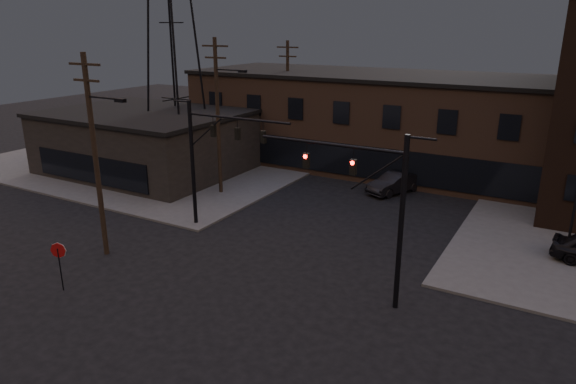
{
  "coord_description": "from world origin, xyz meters",
  "views": [
    {
      "loc": [
        12.52,
        -15.86,
        12.21
      ],
      "look_at": [
        -0.86,
        7.49,
        3.5
      ],
      "focal_mm": 32.0,
      "sensor_mm": 36.0,
      "label": 1
    }
  ],
  "objects_px": {
    "traffic_signal_far": "(208,151)",
    "car_crossing": "(395,183)",
    "stop_sign": "(59,255)",
    "traffic_signal_near": "(377,201)"
  },
  "relations": [
    {
      "from": "traffic_signal_far",
      "to": "car_crossing",
      "type": "height_order",
      "value": "traffic_signal_far"
    },
    {
      "from": "traffic_signal_far",
      "to": "stop_sign",
      "type": "bearing_deg",
      "value": -97.32
    },
    {
      "from": "traffic_signal_near",
      "to": "stop_sign",
      "type": "distance_m",
      "value": 15.17
    },
    {
      "from": "car_crossing",
      "to": "stop_sign",
      "type": "bearing_deg",
      "value": -87.58
    },
    {
      "from": "car_crossing",
      "to": "traffic_signal_far",
      "type": "bearing_deg",
      "value": -97.07
    },
    {
      "from": "traffic_signal_near",
      "to": "car_crossing",
      "type": "distance_m",
      "value": 17.38
    },
    {
      "from": "traffic_signal_far",
      "to": "stop_sign",
      "type": "distance_m",
      "value": 10.55
    },
    {
      "from": "traffic_signal_near",
      "to": "traffic_signal_far",
      "type": "distance_m",
      "value": 12.57
    },
    {
      "from": "traffic_signal_far",
      "to": "stop_sign",
      "type": "xyz_separation_m",
      "value": [
        -1.28,
        -9.99,
        -3.17
      ]
    },
    {
      "from": "traffic_signal_near",
      "to": "car_crossing",
      "type": "bearing_deg",
      "value": 105.16
    }
  ]
}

